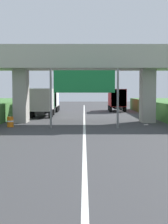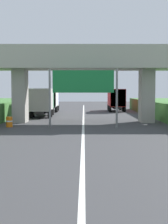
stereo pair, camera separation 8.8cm
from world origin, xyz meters
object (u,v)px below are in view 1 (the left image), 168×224
Objects in this scene: truck_green at (43,101)px; truck_blue at (50,99)px; truck_red at (116,99)px; construction_barrel_4 at (10,122)px; overhead_highway_sign at (84,85)px.

truck_green is 1.00× the size of truck_blue.
truck_green is at bearing -132.13° from truck_red.
truck_red reaches higher than construction_barrel_4.
truck_blue is at bearing -176.11° from truck_red.
overhead_highway_sign reaches higher than truck_red.
overhead_highway_sign is 24.45m from truck_red.
truck_blue is (-0.08, 10.44, 0.00)m from truck_green.
overhead_highway_sign is 6.53× the size of construction_barrel_4.
truck_green reaches higher than construction_barrel_4.
construction_barrel_4 is at bearing -116.57° from truck_red.
overhead_highway_sign is 13.81m from truck_green.
truck_green is at bearing -89.54° from truck_blue.
construction_barrel_4 is at bearing 172.84° from overhead_highway_sign.
truck_blue is (-5.12, 23.18, -1.74)m from overhead_highway_sign.
truck_blue is 10.17m from truck_red.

